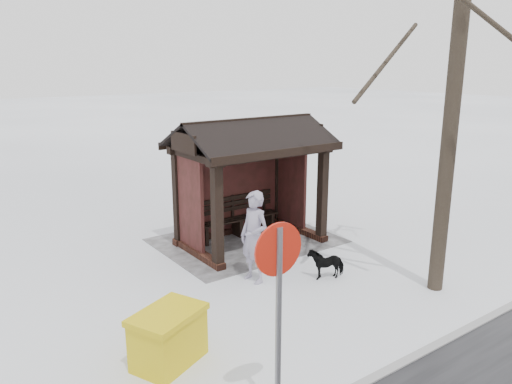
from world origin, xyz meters
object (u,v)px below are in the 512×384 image
bus_shelter (247,156)px  dog (326,263)px  grit_bin (168,337)px  pedestrian (254,237)px  road_sign (278,282)px

bus_shelter → dog: (-0.11, 2.70, -1.85)m
grit_bin → pedestrian: bearing=-173.3°
bus_shelter → pedestrian: (1.21, 1.99, -1.22)m
pedestrian → grit_bin: 3.19m
grit_bin → dog: bearing=168.5°
pedestrian → dog: size_ratio=2.56×
dog → grit_bin: grit_bin is taller
bus_shelter → pedestrian: size_ratio=1.91×
pedestrian → dog: bearing=53.6°
bus_shelter → grit_bin: size_ratio=2.79×
bus_shelter → grit_bin: bus_shelter is taller
bus_shelter → pedestrian: bearing=58.8°
grit_bin → road_sign: 2.38m
road_sign → dog: bearing=-139.6°
pedestrian → grit_bin: bearing=-67.3°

